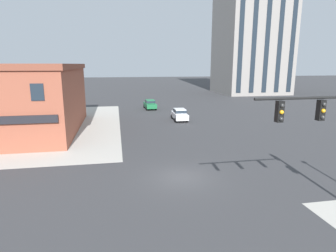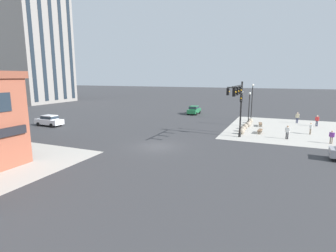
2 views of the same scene
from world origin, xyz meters
The scene contains 22 objects.
ground_plane centered at (0.00, 0.00, 0.00)m, with size 320.00×320.00×0.00m, color #38383A.
sidewalk_corner_slab centered at (16.00, -14.50, 0.00)m, with size 20.00×19.00×0.02m, color #B7B2A8.
traffic_signal_main centered at (6.73, -7.42, 4.77)m, with size 7.22×2.09×6.90m.
bollard_sphere_curb_a centered at (10.06, -7.60, 0.40)m, with size 0.80×0.80×0.80m, color gray.
bollard_sphere_curb_b centered at (11.81, -7.53, 0.40)m, with size 0.80×0.80×0.80m, color gray.
bollard_sphere_curb_c centered at (13.81, -7.59, 0.40)m, with size 0.80×0.80×0.80m, color gray.
bollard_sphere_curb_d centered at (15.68, -7.78, 0.40)m, with size 0.80×0.80×0.80m, color gray.
bollard_sphere_curb_e centered at (17.19, -7.77, 0.40)m, with size 0.80×0.80×0.80m, color gray.
bollard_sphere_curb_f centered at (19.26, -7.76, 0.40)m, with size 0.80×0.80×0.80m, color gray.
bench_near_signal centered at (11.60, -9.78, 0.33)m, with size 1.83×0.60×0.49m.
bench_mid_block centered at (17.06, -9.46, 0.33)m, with size 1.84×0.66×0.49m.
pedestrian_near_bench centered at (8.80, -17.63, 0.87)m, with size 0.30×0.53×1.54m.
pedestrian_at_curb centered at (13.51, -15.94, 0.87)m, with size 0.52×0.30×1.54m.
pedestrian_walking_east centered at (22.20, -14.75, 1.03)m, with size 0.24×0.55×1.78m.
pedestrian_with_bag centered at (9.33, -13.06, 0.96)m, with size 0.22×0.55×1.67m.
pedestrian_by_lamp centered at (20.35, -17.38, 0.97)m, with size 0.31×0.52×1.69m.
street_lamp_corner_near centered at (10.00, -7.36, 3.57)m, with size 0.36×0.36×5.74m.
street_lamp_mid_sidewalk centered at (16.20, -7.73, 3.27)m, with size 0.36×0.36×5.19m.
street_lamp_corner_far centered at (21.84, -7.57, 3.86)m, with size 0.36×0.36×6.28m.
car_main_northbound_near centered at (4.50, 20.35, 0.92)m, with size 1.98×4.45×1.68m.
car_main_southbound_far centered at (25.66, 3.88, 0.92)m, with size 4.46×2.01×1.68m.
residential_tower_skyline_right centered at (32.25, 55.37, 23.55)m, with size 17.39×16.73×47.06m.
Camera 2 is at (-25.13, -12.01, 7.47)m, focal length 28.28 mm.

